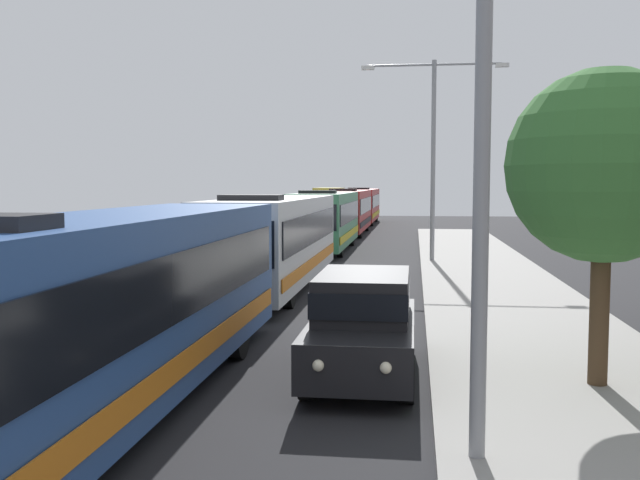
% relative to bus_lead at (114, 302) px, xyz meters
% --- Properties ---
extents(bus_lead, '(2.58, 12.29, 3.21)m').
position_rel_bus_lead_xyz_m(bus_lead, '(0.00, 0.00, 0.00)').
color(bus_lead, '#284C8C').
rests_on(bus_lead, ground_plane).
extents(bus_second_in_line, '(2.58, 12.25, 3.21)m').
position_rel_bus_lead_xyz_m(bus_second_in_line, '(-0.00, 13.08, -0.00)').
color(bus_second_in_line, silver).
rests_on(bus_second_in_line, ground_plane).
extents(bus_middle, '(2.58, 10.97, 3.21)m').
position_rel_bus_lead_xyz_m(bus_middle, '(-0.00, 26.82, -0.00)').
color(bus_middle, '#33724C').
rests_on(bus_middle, ground_plane).
extents(bus_fourth_in_line, '(2.58, 11.81, 3.21)m').
position_rel_bus_lead_xyz_m(bus_fourth_in_line, '(-0.00, 39.37, -0.00)').
color(bus_fourth_in_line, maroon).
rests_on(bus_fourth_in_line, ground_plane).
extents(bus_rear, '(2.58, 12.14, 3.21)m').
position_rel_bus_lead_xyz_m(bus_rear, '(-0.00, 52.59, -0.00)').
color(bus_rear, maroon).
rests_on(bus_rear, ground_plane).
extents(white_suv, '(1.86, 4.69, 1.90)m').
position_rel_bus_lead_xyz_m(white_suv, '(3.70, 2.37, -0.66)').
color(white_suv, black).
rests_on(white_suv, ground_plane).
extents(box_truck_oncoming, '(2.35, 7.64, 3.15)m').
position_rel_bus_lead_xyz_m(box_truck_oncoming, '(-3.30, 55.17, 0.02)').
color(box_truck_oncoming, white).
rests_on(box_truck_oncoming, ground_plane).
extents(streetlamp_near, '(6.27, 0.28, 8.63)m').
position_rel_bus_lead_xyz_m(streetlamp_near, '(5.40, -1.64, 3.74)').
color(streetlamp_near, gray).
rests_on(streetlamp_near, sidewalk).
extents(streetlamp_mid, '(6.31, 0.28, 8.72)m').
position_rel_bus_lead_xyz_m(streetlamp_mid, '(5.40, 21.36, 3.79)').
color(streetlamp_mid, gray).
rests_on(streetlamp_mid, sidewalk).
extents(roadside_tree, '(3.22, 3.22, 5.28)m').
position_rel_bus_lead_xyz_m(roadside_tree, '(7.69, 1.89, 2.11)').
color(roadside_tree, '#4C3823').
rests_on(roadside_tree, sidewalk).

